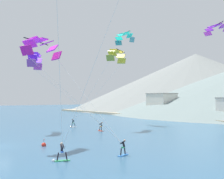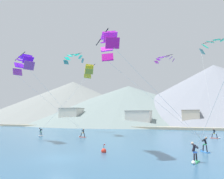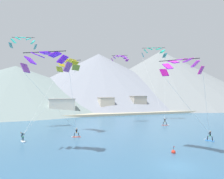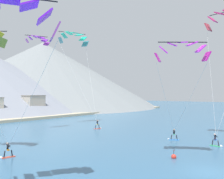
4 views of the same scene
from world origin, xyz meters
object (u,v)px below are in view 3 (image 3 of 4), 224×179
at_px(kitesurfer_mid_center, 166,123).
at_px(race_marker_buoy, 173,152).
at_px(kitesurfer_near_trail, 209,138).
at_px(kitesurfer_far_right, 23,139).
at_px(parafoil_kite_mid_center, 154,51).
at_px(parafoil_kite_distant_low_drift, 120,58).
at_px(kitesurfer_near_lead, 75,134).
at_px(parafoil_kite_near_lead, 46,60).
at_px(parafoil_kite_far_right, 68,64).
at_px(parafoil_kite_near_trail, 181,65).
at_px(parafoil_kite_distant_high_outer, 23,41).

relative_size(kitesurfer_mid_center, race_marker_buoy, 1.75).
relative_size(kitesurfer_near_trail, kitesurfer_far_right, 0.98).
bearing_deg(parafoil_kite_mid_center, parafoil_kite_distant_low_drift, -170.01).
bearing_deg(kitesurfer_near_lead, parafoil_kite_near_lead, -118.90).
relative_size(kitesurfer_far_right, parafoil_kite_distant_low_drift, 0.37).
distance_m(kitesurfer_far_right, parafoil_kite_far_right, 16.24).
relative_size(kitesurfer_near_lead, kitesurfer_mid_center, 1.00).
relative_size(parafoil_kite_near_lead, race_marker_buoy, 11.96).
height_order(kitesurfer_mid_center, parafoil_kite_mid_center, parafoil_kite_mid_center).
distance_m(kitesurfer_far_right, parafoil_kite_near_lead, 15.25).
height_order(kitesurfer_near_trail, kitesurfer_mid_center, kitesurfer_mid_center).
xyz_separation_m(kitesurfer_near_trail, parafoil_kite_distant_low_drift, (-7.06, 23.63, 16.72)).
height_order(kitesurfer_far_right, race_marker_buoy, kitesurfer_far_right).
xyz_separation_m(kitesurfer_mid_center, parafoil_kite_near_trail, (-11.58, -21.80, 11.26)).
relative_size(kitesurfer_near_trail, parafoil_kite_near_trail, 0.15).
bearing_deg(kitesurfer_near_trail, parafoil_kite_near_lead, 179.46).
bearing_deg(parafoil_kite_distant_low_drift, parafoil_kite_near_trail, -94.43).
xyz_separation_m(kitesurfer_near_lead, parafoil_kite_distant_high_outer, (-9.59, 12.13, 18.93)).
bearing_deg(parafoil_kite_mid_center, kitesurfer_near_lead, -148.31).
bearing_deg(kitesurfer_far_right, parafoil_kite_distant_high_outer, 93.50).
bearing_deg(kitesurfer_near_lead, kitesurfer_near_trail, -25.78).
xyz_separation_m(kitesurfer_mid_center, parafoil_kite_mid_center, (1.94, 8.97, 19.26)).
relative_size(kitesurfer_mid_center, parafoil_kite_far_right, 0.13).
xyz_separation_m(parafoil_kite_near_trail, parafoil_kite_far_right, (-12.49, 19.28, 1.93)).
bearing_deg(kitesurfer_mid_center, kitesurfer_near_lead, -164.23).
height_order(kitesurfer_far_right, parafoil_kite_near_lead, parafoil_kite_near_lead).
xyz_separation_m(parafoil_kite_near_lead, parafoil_kite_mid_center, (30.57, 25.37, 7.35)).
xyz_separation_m(parafoil_kite_near_trail, parafoil_kite_distant_high_outer, (-21.20, 27.39, 7.60)).
distance_m(kitesurfer_mid_center, parafoil_kite_mid_center, 21.34).
bearing_deg(kitesurfer_near_trail, parafoil_kite_far_right, 147.03).
bearing_deg(parafoil_kite_near_trail, kitesurfer_near_trail, 29.05).
bearing_deg(race_marker_buoy, parafoil_kite_near_lead, 163.63).
height_order(parafoil_kite_near_trail, parafoil_kite_distant_high_outer, parafoil_kite_distant_high_outer).
xyz_separation_m(parafoil_kite_near_trail, race_marker_buoy, (-0.81, 0.63, -11.65)).
xyz_separation_m(kitesurfer_mid_center, kitesurfer_far_right, (-31.97, -7.57, -0.07)).
bearing_deg(kitesurfer_near_trail, kitesurfer_far_right, 163.01).
relative_size(parafoil_kite_near_trail, race_marker_buoy, 11.34).
distance_m(parafoil_kite_near_trail, parafoil_kite_distant_low_drift, 29.37).
distance_m(parafoil_kite_near_lead, parafoil_kite_mid_center, 40.40).
height_order(kitesurfer_near_trail, parafoil_kite_near_lead, parafoil_kite_near_lead).
relative_size(parafoil_kite_near_lead, parafoil_kite_mid_center, 0.62).
distance_m(parafoil_kite_mid_center, race_marker_buoy, 38.73).
distance_m(kitesurfer_near_lead, kitesurfer_near_trail, 23.22).
relative_size(kitesurfer_near_lead, parafoil_kite_mid_center, 0.09).
height_order(kitesurfer_mid_center, race_marker_buoy, kitesurfer_mid_center).
xyz_separation_m(kitesurfer_far_right, parafoil_kite_distant_high_outer, (-0.81, 13.16, 18.93)).
bearing_deg(parafoil_kite_distant_low_drift, parafoil_kite_near_lead, -129.52).
distance_m(kitesurfer_near_trail, kitesurfer_far_right, 31.04).
height_order(kitesurfer_mid_center, kitesurfer_far_right, kitesurfer_mid_center).
relative_size(kitesurfer_near_lead, kitesurfer_far_right, 1.00).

